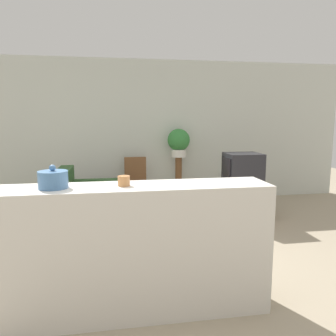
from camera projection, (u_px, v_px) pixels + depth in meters
ground_plane at (129, 292)px, 3.05m from camera, size 14.00×14.00×0.00m
wall_back at (119, 132)px, 6.20m from camera, size 9.00×0.06×2.70m
couch at (86, 212)px, 4.62m from camera, size 0.97×1.75×0.85m
tv_stand at (242, 204)px, 5.23m from camera, size 0.83×0.51×0.50m
television at (242, 171)px, 5.15m from camera, size 0.55×0.48×0.57m
wooden_chair at (136, 181)px, 5.91m from camera, size 0.44×0.44×0.91m
plant_stand at (178, 180)px, 6.22m from camera, size 0.13×0.13×0.89m
potted_plant at (179, 142)px, 6.11m from camera, size 0.42×0.42×0.53m
foreground_counter at (129, 251)px, 2.66m from camera, size 2.29×0.44×1.08m
decorative_bowl at (53, 179)px, 2.48m from camera, size 0.22×0.22×0.18m
candle_jar at (124, 181)px, 2.57m from camera, size 0.10×0.10×0.08m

